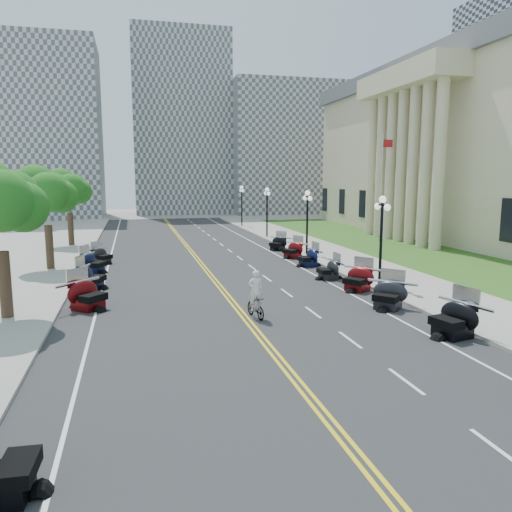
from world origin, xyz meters
TOP-DOWN VIEW (x-y plane):
  - ground at (0.00, 0.00)m, footprint 160.00×160.00m
  - road at (0.00, 10.00)m, footprint 16.00×90.00m
  - centerline_yellow_a at (-0.12, 10.00)m, footprint 0.12×90.00m
  - centerline_yellow_b at (0.12, 10.00)m, footprint 0.12×90.00m
  - edge_line_north at (6.40, 10.00)m, footprint 0.12×90.00m
  - edge_line_south at (-6.40, 10.00)m, footprint 0.12×90.00m
  - lane_dash_3 at (3.20, -12.00)m, footprint 0.12×2.00m
  - lane_dash_4 at (3.20, -8.00)m, footprint 0.12×2.00m
  - lane_dash_5 at (3.20, -4.00)m, footprint 0.12×2.00m
  - lane_dash_6 at (3.20, 0.00)m, footprint 0.12×2.00m
  - lane_dash_7 at (3.20, 4.00)m, footprint 0.12×2.00m
  - lane_dash_8 at (3.20, 8.00)m, footprint 0.12×2.00m
  - lane_dash_9 at (3.20, 12.00)m, footprint 0.12×2.00m
  - lane_dash_10 at (3.20, 16.00)m, footprint 0.12×2.00m
  - lane_dash_11 at (3.20, 20.00)m, footprint 0.12×2.00m
  - lane_dash_12 at (3.20, 24.00)m, footprint 0.12×2.00m
  - lane_dash_13 at (3.20, 28.00)m, footprint 0.12×2.00m
  - lane_dash_14 at (3.20, 32.00)m, footprint 0.12×2.00m
  - lane_dash_15 at (3.20, 36.00)m, footprint 0.12×2.00m
  - lane_dash_16 at (3.20, 40.00)m, footprint 0.12×2.00m
  - lane_dash_17 at (3.20, 44.00)m, footprint 0.12×2.00m
  - lane_dash_18 at (3.20, 48.00)m, footprint 0.12×2.00m
  - lane_dash_19 at (3.20, 52.00)m, footprint 0.12×2.00m
  - sidewalk_north at (10.50, 10.00)m, footprint 5.00×90.00m
  - sidewalk_south at (-10.50, 10.00)m, footprint 5.00×90.00m
  - lawn at (17.50, 18.00)m, footprint 9.00×60.00m
  - civic_building at (32.00, 22.00)m, footprint 26.00×51.00m
  - distant_block_a at (-18.00, 62.00)m, footprint 18.00×14.00m
  - distant_block_b at (4.00, 68.00)m, footprint 16.00×12.00m
  - distant_block_c at (22.00, 65.00)m, footprint 20.00×14.00m
  - street_lamp_2 at (8.60, 4.00)m, footprint 0.50×1.20m
  - street_lamp_3 at (8.60, 16.00)m, footprint 0.50×1.20m
  - street_lamp_4 at (8.60, 28.00)m, footprint 0.50×1.20m
  - street_lamp_5 at (8.60, 40.00)m, footprint 0.50×1.20m
  - flagpole at (18.00, 22.00)m, footprint 1.10×0.20m
  - tree_3 at (-10.00, 14.00)m, footprint 4.80×4.80m
  - tree_4 at (-10.00, 26.00)m, footprint 4.80×4.80m
  - motorcycle_n_4 at (7.16, -4.62)m, footprint 2.68×2.68m
  - motorcycle_n_5 at (6.82, -0.22)m, footprint 2.94×2.94m
  - motorcycle_n_6 at (7.07, 3.57)m, footprint 2.88×2.88m
  - motorcycle_n_7 at (6.71, 6.84)m, footprint 1.92×1.92m
  - motorcycle_n_8 at (7.04, 11.36)m, footprint 2.16×2.16m
  - motorcycle_n_9 at (7.14, 15.10)m, footprint 2.62×2.62m
  - motorcycle_n_10 at (7.19, 19.33)m, footprint 2.61×2.61m
  - motorcycle_s_6 at (-6.77, 2.99)m, footprint 3.12×3.12m
  - motorcycle_s_7 at (-6.96, 7.47)m, footprint 2.66×2.66m
  - motorcycle_s_8 at (-7.19, 12.35)m, footprint 2.77×2.77m
  - motorcycle_s_9 at (-6.85, 15.89)m, footprint 2.60×2.60m
  - bicycle at (0.44, -0.24)m, footprint 0.78×1.67m
  - cyclist_rider at (0.44, -0.24)m, footprint 0.65×0.43m

SIDE VIEW (x-z plane):
  - ground at x=0.00m, z-range 0.00..0.00m
  - road at x=0.00m, z-range 0.00..0.01m
  - centerline_yellow_a at x=-0.12m, z-range 0.01..0.01m
  - centerline_yellow_b at x=0.12m, z-range 0.01..0.01m
  - edge_line_north at x=6.40m, z-range 0.01..0.01m
  - edge_line_south at x=-6.40m, z-range 0.01..0.01m
  - lane_dash_3 at x=3.20m, z-range 0.01..0.01m
  - lane_dash_4 at x=3.20m, z-range 0.01..0.01m
  - lane_dash_5 at x=3.20m, z-range 0.01..0.01m
  - lane_dash_6 at x=3.20m, z-range 0.01..0.01m
  - lane_dash_7 at x=3.20m, z-range 0.01..0.01m
  - lane_dash_8 at x=3.20m, z-range 0.01..0.01m
  - lane_dash_9 at x=3.20m, z-range 0.01..0.01m
  - lane_dash_10 at x=3.20m, z-range 0.01..0.01m
  - lane_dash_11 at x=3.20m, z-range 0.01..0.01m
  - lane_dash_12 at x=3.20m, z-range 0.01..0.01m
  - lane_dash_13 at x=3.20m, z-range 0.01..0.01m
  - lane_dash_14 at x=3.20m, z-range 0.01..0.01m
  - lane_dash_15 at x=3.20m, z-range 0.01..0.01m
  - lane_dash_16 at x=3.20m, z-range 0.01..0.01m
  - lane_dash_17 at x=3.20m, z-range 0.01..0.01m
  - lane_dash_18 at x=3.20m, z-range 0.01..0.01m
  - lane_dash_19 at x=3.20m, z-range 0.01..0.01m
  - lawn at x=17.50m, z-range 0.00..0.10m
  - sidewalk_north at x=10.50m, z-range 0.00..0.15m
  - sidewalk_south at x=-10.50m, z-range 0.00..0.15m
  - bicycle at x=0.44m, z-range 0.00..0.97m
  - motorcycle_s_9 at x=-6.85m, z-range 0.00..1.29m
  - motorcycle_n_10 at x=7.19m, z-range 0.00..1.30m
  - motorcycle_n_7 at x=6.71m, z-range 0.00..1.30m
  - motorcycle_n_8 at x=7.04m, z-range 0.00..1.37m
  - motorcycle_n_9 at x=7.14m, z-range 0.00..1.37m
  - motorcycle_n_6 at x=7.07m, z-range 0.00..1.45m
  - motorcycle_n_5 at x=6.82m, z-range 0.00..1.46m
  - motorcycle_s_8 at x=-7.19m, z-range 0.00..1.46m
  - motorcycle_s_7 at x=-6.96m, z-range 0.00..1.47m
  - motorcycle_s_6 at x=-6.77m, z-range 0.00..1.54m
  - motorcycle_n_4 at x=7.16m, z-range 0.00..1.56m
  - cyclist_rider at x=0.44m, z-range 0.97..2.75m
  - street_lamp_2 at x=8.60m, z-range 0.15..5.05m
  - street_lamp_3 at x=8.60m, z-range 0.15..5.05m
  - street_lamp_4 at x=8.60m, z-range 0.15..5.05m
  - street_lamp_5 at x=8.60m, z-range 0.15..5.05m
  - tree_3 at x=-10.00m, z-range 0.15..9.35m
  - tree_4 at x=-10.00m, z-range 0.15..9.35m
  - flagpole at x=18.00m, z-range 0.00..10.00m
  - civic_building at x=32.00m, z-range 0.00..17.80m
  - distant_block_c at x=22.00m, z-range 0.00..22.00m
  - distant_block_a at x=-18.00m, z-range 0.00..26.00m
  - distant_block_b at x=4.00m, z-range 0.00..30.00m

